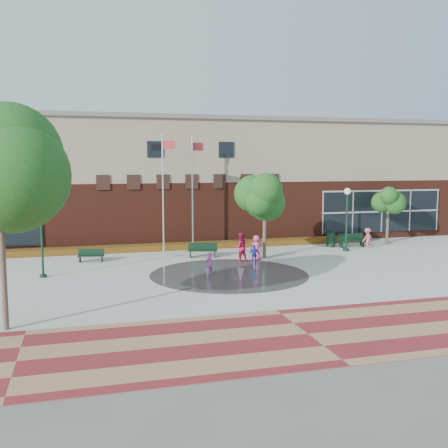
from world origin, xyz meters
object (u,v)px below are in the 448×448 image
object	(u,v)px
child_splash	(209,264)
flagpole_left	(164,188)
flagpole_right	(193,187)
bench_left	(91,258)
trash_can	(331,239)

from	to	relation	value
child_splash	flagpole_left	bearing A→B (deg)	-114.01
flagpole_right	bench_left	distance (m)	8.26
child_splash	flagpole_right	bearing A→B (deg)	-131.81
trash_can	flagpole_right	bearing A→B (deg)	172.37
flagpole_left	trash_can	size ratio (longest dim) A/B	6.97
flagpole_right	child_splash	size ratio (longest dim) A/B	6.24
flagpole_left	flagpole_right	size ratio (longest dim) A/B	1.00
flagpole_right	child_splash	xyz separation A→B (m)	(-0.80, -7.78, -3.66)
trash_can	bench_left	bearing A→B (deg)	-175.79
flagpole_left	bench_left	xyz separation A→B (m)	(-4.60, -1.21, -4.03)
trash_can	child_splash	size ratio (longest dim) A/B	0.90
flagpole_right	bench_left	bearing A→B (deg)	179.06
bench_left	trash_can	xyz separation A→B (m)	(16.34, 1.20, 0.31)
bench_left	child_splash	bearing A→B (deg)	-30.74
flagpole_left	flagpole_right	distance (m)	2.52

